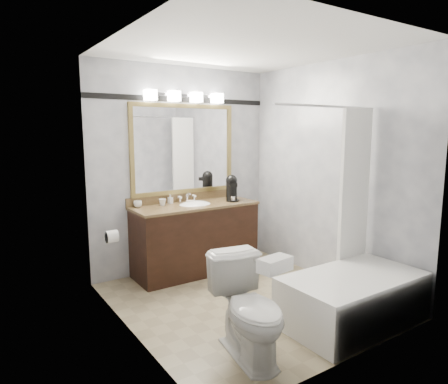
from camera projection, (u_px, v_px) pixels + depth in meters
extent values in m
cube|color=gray|center=(245.00, 301.00, 4.11)|extent=(2.40, 2.60, 0.01)
cube|color=white|center=(247.00, 47.00, 3.72)|extent=(2.40, 2.60, 0.01)
cube|color=silver|center=(183.00, 169.00, 4.99)|extent=(2.40, 0.01, 2.50)
cube|color=silver|center=(355.00, 199.00, 2.84)|extent=(2.40, 0.01, 2.50)
cube|color=silver|center=(127.00, 190.00, 3.25)|extent=(0.01, 2.60, 2.50)
cube|color=silver|center=(330.00, 173.00, 4.57)|extent=(0.01, 2.60, 2.50)
cube|color=black|center=(195.00, 239.00, 4.88)|extent=(1.50, 0.55, 0.82)
cube|color=olive|center=(195.00, 205.00, 4.81)|extent=(1.53, 0.58, 0.03)
cube|color=olive|center=(184.00, 197.00, 5.02)|extent=(1.53, 0.03, 0.10)
ellipsoid|color=white|center=(195.00, 207.00, 4.81)|extent=(0.44, 0.34, 0.14)
cube|color=olive|center=(183.00, 106.00, 4.85)|extent=(1.40, 0.04, 0.05)
cube|color=olive|center=(185.00, 191.00, 5.01)|extent=(1.40, 0.04, 0.05)
cube|color=olive|center=(132.00, 151.00, 4.56)|extent=(0.05, 0.04, 1.00)
cube|color=olive|center=(229.00, 148.00, 5.30)|extent=(0.05, 0.04, 1.00)
cube|color=white|center=(184.00, 149.00, 4.93)|extent=(1.30, 0.01, 1.00)
cube|color=silver|center=(183.00, 95.00, 4.82)|extent=(0.90, 0.05, 0.03)
cube|color=white|center=(150.00, 95.00, 4.53)|extent=(0.12, 0.12, 0.12)
cube|color=white|center=(174.00, 96.00, 4.70)|extent=(0.12, 0.12, 0.12)
cube|color=white|center=(196.00, 97.00, 4.86)|extent=(0.12, 0.12, 0.12)
cube|color=white|center=(217.00, 98.00, 5.03)|extent=(0.12, 0.12, 0.12)
cube|color=black|center=(183.00, 100.00, 4.85)|extent=(2.40, 0.01, 0.06)
cube|color=white|center=(353.00, 299.00, 3.60)|extent=(1.30, 0.72, 0.45)
cylinder|color=silver|center=(328.00, 106.00, 3.65)|extent=(1.30, 0.02, 0.02)
cube|color=white|center=(355.00, 187.00, 3.99)|extent=(0.40, 0.04, 1.55)
cylinder|color=white|center=(112.00, 236.00, 3.92)|extent=(0.11, 0.12, 0.12)
imported|color=white|center=(250.00, 309.00, 3.04)|extent=(0.56, 0.82, 0.77)
cube|color=white|center=(275.00, 264.00, 2.74)|extent=(0.26, 0.16, 0.10)
cylinder|color=black|center=(233.00, 200.00, 5.01)|extent=(0.17, 0.17, 0.02)
cylinder|color=black|center=(232.00, 190.00, 5.05)|extent=(0.14, 0.14, 0.24)
sphere|color=black|center=(232.00, 181.00, 5.03)|extent=(0.15, 0.15, 0.15)
cube|color=black|center=(233.00, 185.00, 4.96)|extent=(0.12, 0.12, 0.05)
cylinder|color=silver|center=(233.00, 198.00, 4.99)|extent=(0.06, 0.06, 0.06)
imported|color=white|center=(138.00, 204.00, 4.62)|extent=(0.11, 0.11, 0.07)
imported|color=white|center=(162.00, 202.00, 4.72)|extent=(0.11, 0.11, 0.08)
imported|color=white|center=(170.00, 199.00, 4.84)|extent=(0.06, 0.06, 0.11)
cube|color=beige|center=(190.00, 202.00, 4.90)|extent=(0.11, 0.09, 0.03)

